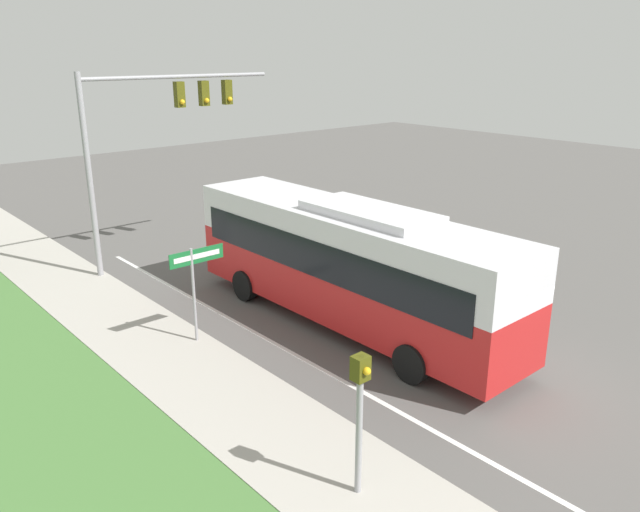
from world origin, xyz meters
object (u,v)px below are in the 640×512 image
(street_sign, at_px, (196,275))
(bus, at_px, (347,259))
(pedestrian_signal, at_px, (360,403))
(signal_gantry, at_px, (154,124))

(street_sign, bearing_deg, bus, -24.03)
(bus, bearing_deg, pedestrian_signal, -132.17)
(pedestrian_signal, bearing_deg, bus, 47.83)
(bus, distance_m, street_sign, 4.27)
(bus, relative_size, signal_gantry, 1.51)
(pedestrian_signal, bearing_deg, signal_gantry, 75.24)
(bus, relative_size, pedestrian_signal, 3.98)
(street_sign, bearing_deg, pedestrian_signal, -98.69)
(street_sign, bearing_deg, signal_gantry, 69.07)
(signal_gantry, height_order, street_sign, signal_gantry)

